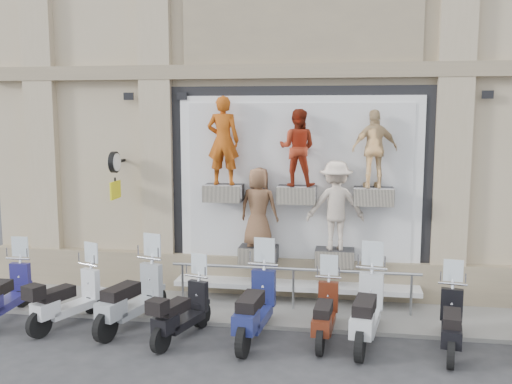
% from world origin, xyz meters
% --- Properties ---
extents(ground, '(90.00, 90.00, 0.00)m').
position_xyz_m(ground, '(0.00, 0.00, 0.00)').
color(ground, '#303033').
rests_on(ground, ground).
extents(sidewalk, '(16.00, 2.20, 0.08)m').
position_xyz_m(sidewalk, '(0.00, 2.10, 0.04)').
color(sidewalk, gray).
rests_on(sidewalk, ground).
extents(building, '(14.00, 8.60, 12.00)m').
position_xyz_m(building, '(0.00, 7.00, 6.00)').
color(building, tan).
rests_on(building, ground).
extents(shop_vitrine, '(5.60, 0.86, 4.30)m').
position_xyz_m(shop_vitrine, '(0.06, 2.74, 2.38)').
color(shop_vitrine, black).
rests_on(shop_vitrine, ground).
extents(guard_rail, '(5.06, 0.10, 0.93)m').
position_xyz_m(guard_rail, '(0.00, 2.00, 0.47)').
color(guard_rail, '#9EA0A5').
rests_on(guard_rail, ground).
extents(clock_sign_bracket, '(0.10, 0.80, 1.02)m').
position_xyz_m(clock_sign_bracket, '(-3.90, 2.47, 2.80)').
color(clock_sign_bracket, black).
rests_on(clock_sign_bracket, ground).
extents(scooter_a, '(0.61, 1.89, 1.53)m').
position_xyz_m(scooter_a, '(-5.45, 0.66, 0.76)').
color(scooter_a, navy).
rests_on(scooter_a, ground).
extents(scooter_b, '(1.18, 1.91, 1.50)m').
position_xyz_m(scooter_b, '(-4.11, 0.59, 0.75)').
color(scooter_b, silver).
rests_on(scooter_b, ground).
extents(scooter_c, '(1.16, 2.14, 1.67)m').
position_xyz_m(scooter_c, '(-2.89, 0.69, 0.84)').
color(scooter_c, gray).
rests_on(scooter_c, ground).
extents(scooter_d, '(1.02, 1.84, 1.43)m').
position_xyz_m(scooter_d, '(-1.81, 0.31, 0.72)').
color(scooter_d, black).
rests_on(scooter_d, ground).
extents(scooter_e, '(0.81, 2.14, 1.70)m').
position_xyz_m(scooter_e, '(-0.53, 0.50, 0.85)').
color(scooter_e, navy).
rests_on(scooter_e, ground).
extents(scooter_f, '(0.63, 1.77, 1.42)m').
position_xyz_m(scooter_f, '(0.69, 0.66, 0.71)').
color(scooter_f, '#4E1B0D').
rests_on(scooter_f, ground).
extents(scooter_g, '(0.91, 2.14, 1.68)m').
position_xyz_m(scooter_g, '(1.41, 0.64, 0.84)').
color(scooter_g, '#B4B8BC').
rests_on(scooter_g, ground).
extents(scooter_h, '(0.80, 1.85, 1.45)m').
position_xyz_m(scooter_h, '(2.80, 0.51, 0.73)').
color(scooter_h, black).
rests_on(scooter_h, ground).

